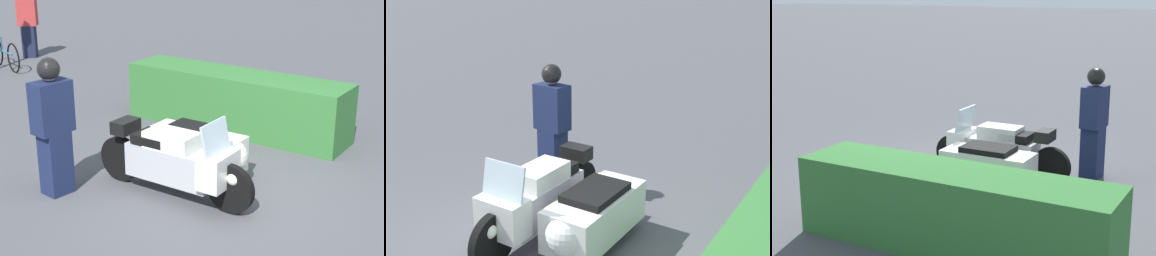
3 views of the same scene
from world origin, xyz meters
TOP-DOWN VIEW (x-y plane):
  - ground_plane at (0.00, 0.00)m, footprint 160.00×160.00m
  - police_motorcycle at (-0.56, 0.08)m, footprint 2.42×1.30m
  - officer_rider at (-1.92, -1.10)m, footprint 0.36×0.54m
  - hedge_bush_curbside at (-1.28, 2.49)m, footprint 4.01×0.93m

SIDE VIEW (x-z plane):
  - ground_plane at x=0.00m, z-range 0.00..0.00m
  - police_motorcycle at x=-0.56m, z-range -0.11..1.04m
  - hedge_bush_curbside at x=-1.28m, z-range 0.00..1.01m
  - officer_rider at x=-1.92m, z-range 0.05..1.90m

